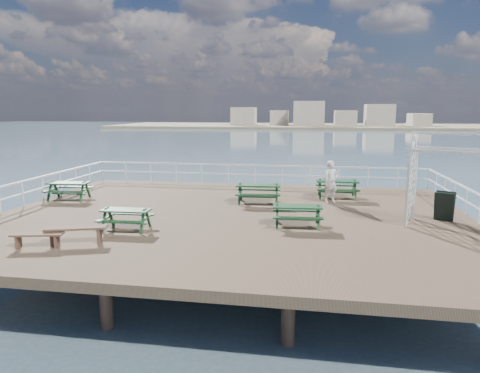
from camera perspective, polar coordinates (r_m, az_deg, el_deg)
name	(u,v)px	position (r m, az deg, el deg)	size (l,w,h in m)	color
ground	(232,219)	(16.56, -1.13, -4.29)	(18.00, 14.00, 0.30)	brown
sea_backdrop	(340,123)	(150.20, 13.23, 8.22)	(300.00, 300.00, 9.20)	#466076
railing	(241,182)	(18.83, 0.07, 0.67)	(17.77, 13.76, 1.10)	silver
picnic_table_a	(69,187)	(20.77, -21.89, -0.05)	(1.90, 1.58, 0.88)	#163C1E
picnic_table_b	(258,190)	(18.50, 2.46, -0.40)	(2.01, 1.67, 0.92)	#163C1E
picnic_table_c	(337,185)	(20.09, 12.83, 0.18)	(1.93, 1.57, 0.91)	#163C1E
picnic_table_d	(126,215)	(14.94, -14.97, -3.66)	(1.64, 1.33, 0.79)	#163C1E
picnic_table_e	(297,211)	(14.97, 7.67, -3.29)	(1.77, 1.47, 0.82)	#163C1E
flat_bench_near	(37,237)	(13.95, -25.41, -6.09)	(1.52, 0.67, 0.43)	brown
flat_bench_far	(76,231)	(13.89, -21.02, -5.56)	(1.83, 0.94, 0.51)	brown
trellis_arbor	(448,186)	(16.14, 26.04, 0.05)	(2.94, 2.27, 3.24)	silver
sandwich_board	(444,207)	(17.23, 25.59, -2.42)	(0.80, 0.72, 1.08)	black
person	(331,182)	(18.87, 12.02, 0.61)	(0.67, 0.44, 1.84)	silver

